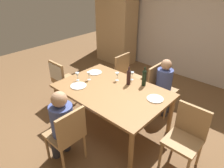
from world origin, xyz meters
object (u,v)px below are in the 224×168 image
(chair_left_end, at_px, (61,77))
(person_man_bearded, at_px, (61,122))
(wine_glass_centre, at_px, (117,75))
(wine_glass_near_right, at_px, (89,74))
(chair_far_right, at_px, (159,86))
(wine_bottle_dark_red, at_px, (144,77))
(wine_glass_near_left, at_px, (77,75))
(chair_right_end, at_px, (187,134))
(armoire_cabinet, at_px, (116,25))
(dinner_plate_guest_left, at_px, (155,99))
(wine_glass_far, at_px, (132,74))
(chair_near, at_px, (68,133))
(wine_bottle_tall_green, at_px, (129,77))
(dinner_plate_host, at_px, (95,72))
(dining_table, at_px, (112,93))
(dinner_plate_guest_right, at_px, (78,86))
(chair_far_left, at_px, (126,73))
(person_woman_host, at_px, (165,83))

(chair_left_end, relative_size, person_man_bearded, 0.81)
(wine_glass_centre, xyz_separation_m, wine_glass_near_right, (-0.38, -0.31, 0.00))
(chair_far_right, bearing_deg, wine_bottle_dark_red, -1.92)
(wine_glass_near_left, bearing_deg, chair_right_end, 7.65)
(wine_glass_near_left, bearing_deg, chair_far_right, 49.84)
(chair_far_right, height_order, wine_glass_near_left, chair_far_right)
(armoire_cabinet, height_order, dinner_plate_guest_left, armoire_cabinet)
(wine_glass_centre, distance_m, wine_glass_far, 0.26)
(chair_near, bearing_deg, wine_glass_near_left, 42.68)
(wine_bottle_tall_green, relative_size, dinner_plate_host, 1.22)
(dining_table, bearing_deg, wine_glass_centre, 116.66)
(dinner_plate_guest_right, bearing_deg, chair_left_end, 167.42)
(armoire_cabinet, bearing_deg, chair_far_right, -30.72)
(dinner_plate_guest_right, bearing_deg, wine_bottle_tall_green, 47.35)
(wine_glass_centre, relative_size, dinner_plate_guest_right, 0.55)
(chair_near, xyz_separation_m, dinner_plate_host, (-0.75, 1.22, 0.23))
(dining_table, distance_m, chair_left_end, 1.28)
(dining_table, relative_size, dinner_plate_host, 6.88)
(chair_far_left, relative_size, person_man_bearded, 0.81)
(wine_bottle_dark_red, xyz_separation_m, wine_glass_centre, (-0.44, -0.17, -0.04))
(dining_table, height_order, chair_right_end, chair_right_end)
(armoire_cabinet, xyz_separation_m, chair_near, (2.08, -3.32, -0.56))
(wine_glass_near_left, distance_m, wine_glass_near_right, 0.20)
(person_man_bearded, bearing_deg, dinner_plate_guest_right, 34.03)
(armoire_cabinet, bearing_deg, wine_glass_near_left, -62.06)
(chair_right_end, xyz_separation_m, wine_bottle_dark_red, (-0.97, 0.37, 0.37))
(wine_bottle_dark_red, xyz_separation_m, dinner_plate_host, (-0.96, -0.22, -0.14))
(person_woman_host, xyz_separation_m, wine_glass_near_right, (-0.96, -1.00, 0.23))
(dining_table, xyz_separation_m, person_man_bearded, (-0.03, -0.98, -0.02))
(person_man_bearded, bearing_deg, person_woman_host, -13.04)
(dinner_plate_guest_left, height_order, dinner_plate_guest_right, same)
(chair_far_right, height_order, dinner_plate_guest_left, chair_far_right)
(armoire_cabinet, relative_size, chair_right_end, 2.37)
(chair_right_end, relative_size, dinner_plate_guest_right, 3.42)
(person_woman_host, xyz_separation_m, wine_glass_centre, (-0.57, -0.69, 0.23))
(chair_right_end, bearing_deg, wine_glass_near_left, 7.65)
(wine_bottle_dark_red, bearing_deg, chair_right_end, -20.97)
(person_man_bearded, distance_m, wine_bottle_dark_red, 1.49)
(wine_glass_far, bearing_deg, chair_far_left, 136.61)
(chair_near, distance_m, wine_glass_near_left, 1.14)
(wine_glass_near_left, bearing_deg, wine_glass_centre, 42.37)
(armoire_cabinet, xyz_separation_m, chair_far_right, (2.31, -1.37, -0.56))
(armoire_cabinet, height_order, wine_bottle_dark_red, armoire_cabinet)
(chair_far_right, bearing_deg, chair_left_end, -55.22)
(armoire_cabinet, bearing_deg, person_man_bearded, -59.41)
(person_man_bearded, bearing_deg, dinner_plate_host, 27.49)
(chair_near, relative_size, wine_bottle_dark_red, 2.83)
(wine_glass_near_left, xyz_separation_m, dinner_plate_host, (-0.00, 0.41, -0.10))
(chair_near, relative_size, dinner_plate_host, 3.55)
(chair_right_end, xyz_separation_m, wine_glass_far, (-1.24, 0.40, 0.33))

